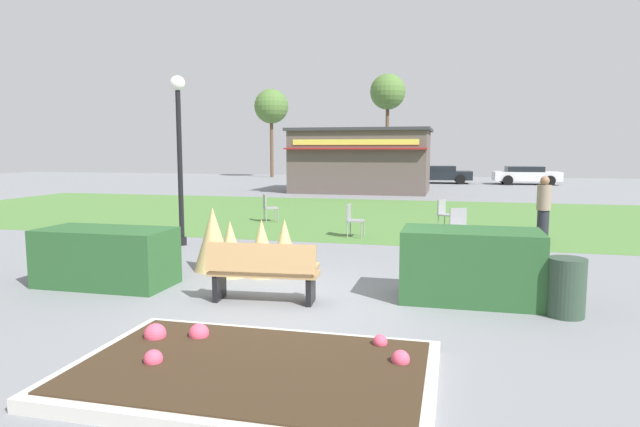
# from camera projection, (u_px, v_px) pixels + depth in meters

# --- Properties ---
(ground_plane) EXTENTS (80.00, 80.00, 0.00)m
(ground_plane) POSITION_uv_depth(u_px,v_px,m) (297.00, 302.00, 8.47)
(ground_plane) COLOR slate
(lawn_patch) EXTENTS (36.00, 12.00, 0.01)m
(lawn_patch) POSITION_uv_depth(u_px,v_px,m) (386.00, 216.00, 19.39)
(lawn_patch) COLOR #4C7A38
(lawn_patch) RESTS_ON ground_plane
(flower_bed) EXTENTS (3.73, 2.43, 0.32)m
(flower_bed) POSITION_uv_depth(u_px,v_px,m) (251.00, 371.00, 5.64)
(flower_bed) COLOR beige
(flower_bed) RESTS_ON ground_plane
(park_bench) EXTENTS (1.74, 0.66, 0.95)m
(park_bench) POSITION_uv_depth(u_px,v_px,m) (263.00, 272.00, 8.40)
(park_bench) COLOR tan
(park_bench) RESTS_ON ground_plane
(hedge_left) EXTENTS (2.28, 1.10, 0.99)m
(hedge_left) POSITION_uv_depth(u_px,v_px,m) (106.00, 257.00, 9.46)
(hedge_left) COLOR #28562B
(hedge_left) RESTS_ON ground_plane
(hedge_right) EXTENTS (2.10, 1.10, 1.12)m
(hedge_right) POSITION_uv_depth(u_px,v_px,m) (470.00, 265.00, 8.49)
(hedge_right) COLOR #28562B
(hedge_right) RESTS_ON ground_plane
(ornamental_grass_behind_left) EXTENTS (0.75, 0.75, 1.23)m
(ornamental_grass_behind_left) POSITION_uv_depth(u_px,v_px,m) (213.00, 239.00, 10.62)
(ornamental_grass_behind_left) COLOR tan
(ornamental_grass_behind_left) RESTS_ON ground_plane
(ornamental_grass_behind_right) EXTENTS (0.63, 0.63, 1.04)m
(ornamental_grass_behind_right) POSITION_uv_depth(u_px,v_px,m) (230.00, 248.00, 10.16)
(ornamental_grass_behind_right) COLOR tan
(ornamental_grass_behind_right) RESTS_ON ground_plane
(ornamental_grass_behind_center) EXTENTS (0.61, 0.61, 1.07)m
(ornamental_grass_behind_center) POSITION_uv_depth(u_px,v_px,m) (285.00, 247.00, 10.19)
(ornamental_grass_behind_center) COLOR tan
(ornamental_grass_behind_center) RESTS_ON ground_plane
(ornamental_grass_behind_far) EXTENTS (0.63, 0.63, 1.07)m
(ornamental_grass_behind_far) POSITION_uv_depth(u_px,v_px,m) (262.00, 248.00, 10.16)
(ornamental_grass_behind_far) COLOR tan
(ornamental_grass_behind_far) RESTS_ON ground_plane
(lamppost_mid) EXTENTS (0.36, 0.36, 4.09)m
(lamppost_mid) POSITION_uv_depth(u_px,v_px,m) (179.00, 140.00, 13.18)
(lamppost_mid) COLOR black
(lamppost_mid) RESTS_ON ground_plane
(trash_bin) EXTENTS (0.52, 0.52, 0.84)m
(trash_bin) POSITION_uv_depth(u_px,v_px,m) (566.00, 287.00, 7.71)
(trash_bin) COLOR #2D4233
(trash_bin) RESTS_ON ground_plane
(food_kiosk) EXTENTS (7.51, 4.95, 3.44)m
(food_kiosk) POSITION_uv_depth(u_px,v_px,m) (361.00, 160.00, 29.95)
(food_kiosk) COLOR #594C47
(food_kiosk) RESTS_ON ground_plane
(cafe_chair_west) EXTENTS (0.60, 0.60, 0.89)m
(cafe_chair_west) POSITION_uv_depth(u_px,v_px,m) (268.00, 206.00, 17.72)
(cafe_chair_west) COLOR gray
(cafe_chair_west) RESTS_ON ground_plane
(cafe_chair_east) EXTENTS (0.59, 0.59, 0.89)m
(cafe_chair_east) POSITION_uv_depth(u_px,v_px,m) (460.00, 223.00, 13.60)
(cafe_chair_east) COLOR gray
(cafe_chair_east) RESTS_ON ground_plane
(cafe_chair_center) EXTENTS (0.59, 0.59, 0.89)m
(cafe_chair_center) POSITION_uv_depth(u_px,v_px,m) (445.00, 212.00, 15.94)
(cafe_chair_center) COLOR gray
(cafe_chair_center) RESTS_ON ground_plane
(cafe_chair_north) EXTENTS (0.45, 0.45, 0.89)m
(cafe_chair_north) POSITION_uv_depth(u_px,v_px,m) (353.00, 218.00, 14.63)
(cafe_chair_north) COLOR gray
(cafe_chair_north) RESTS_ON ground_plane
(person_strolling) EXTENTS (0.34, 0.34, 1.69)m
(person_strolling) POSITION_uv_depth(u_px,v_px,m) (544.00, 210.00, 13.54)
(person_strolling) COLOR #23232D
(person_strolling) RESTS_ON ground_plane
(parked_car_west_slot) EXTENTS (4.23, 2.11, 1.20)m
(parked_car_west_slot) POSITION_uv_depth(u_px,v_px,m) (362.00, 173.00, 38.84)
(parked_car_west_slot) COLOR navy
(parked_car_west_slot) RESTS_ON ground_plane
(parked_car_center_slot) EXTENTS (4.31, 2.26, 1.20)m
(parked_car_center_slot) POSITION_uv_depth(u_px,v_px,m) (440.00, 174.00, 37.56)
(parked_car_center_slot) COLOR black
(parked_car_center_slot) RESTS_ON ground_plane
(parked_car_east_slot) EXTENTS (4.30, 2.24, 1.20)m
(parked_car_east_slot) POSITION_uv_depth(u_px,v_px,m) (526.00, 175.00, 36.25)
(parked_car_east_slot) COLOR silver
(parked_car_east_slot) RESTS_ON ground_plane
(tree_left_bg) EXTENTS (2.80, 2.80, 7.22)m
(tree_left_bg) POSITION_uv_depth(u_px,v_px,m) (271.00, 107.00, 44.96)
(tree_left_bg) COLOR brown
(tree_left_bg) RESTS_ON ground_plane
(tree_right_bg) EXTENTS (2.80, 2.80, 8.24)m
(tree_right_bg) POSITION_uv_depth(u_px,v_px,m) (388.00, 93.00, 43.21)
(tree_right_bg) COLOR brown
(tree_right_bg) RESTS_ON ground_plane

